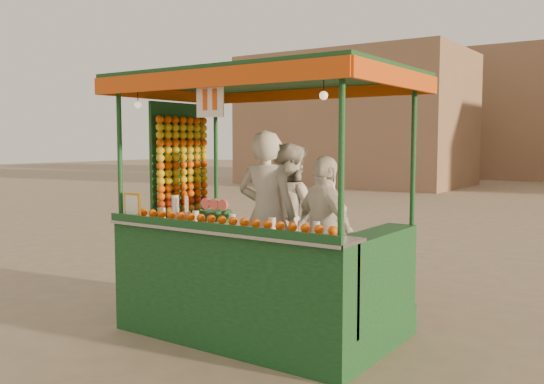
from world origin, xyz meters
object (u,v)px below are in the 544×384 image
Objects in this scene: juice_cart at (251,251)px; vendor_middle at (290,217)px; vendor_right at (325,231)px; vendor_left at (267,215)px.

juice_cart is 1.77× the size of vendor_middle.
vendor_middle reaches higher than vendor_right.
juice_cart is at bearing 80.53° from vendor_left.
juice_cart is at bearing 53.11° from vendor_right.
vendor_right is at bearing 176.28° from vendor_left.
juice_cart is at bearing 114.16° from vendor_middle.
vendor_right is (0.66, -0.37, -0.06)m from vendor_middle.
vendor_left reaches higher than vendor_middle.
vendor_middle is 1.08× the size of vendor_right.
vendor_middle is at bearing -102.33° from vendor_left.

